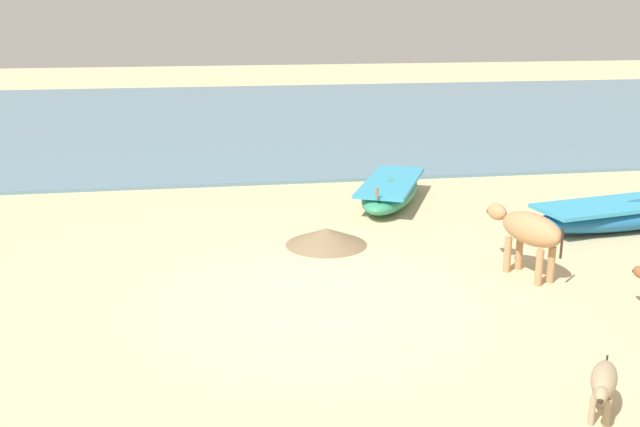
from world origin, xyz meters
name	(u,v)px	position (x,y,z in m)	size (l,w,h in m)	color
ground	(314,301)	(0.00, 0.00, 0.00)	(80.00, 80.00, 0.00)	#CCB789
sea_water	(245,118)	(0.00, 16.83, 0.04)	(60.00, 20.00, 0.08)	slate
fishing_boat_3	(391,191)	(2.35, 4.85, 0.27)	(2.27, 3.30, 0.70)	#338C66
cow_adult_tan	(529,231)	(3.38, 0.46, 0.73)	(0.85, 1.53, 1.02)	tan
calf_far_dun	(604,382)	(2.42, -3.42, 0.41)	(0.63, 0.81, 0.57)	tan
debris_pile_0	(326,236)	(0.58, 2.41, 0.15)	(1.43, 1.43, 0.30)	#7A6647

